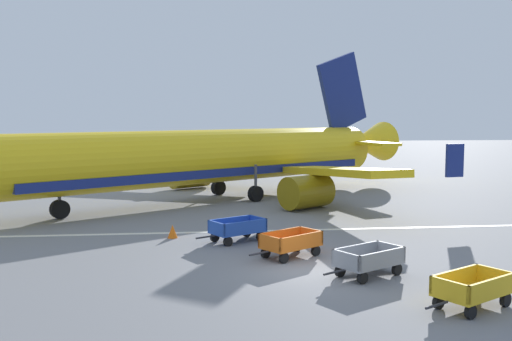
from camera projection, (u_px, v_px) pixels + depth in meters
The scene contains 8 objects.
ground_plane at pixel (311, 272), 22.10m from camera, with size 220.00×220.00×0.00m, color slate.
apron_stripe at pixel (280, 231), 29.95m from camera, with size 120.00×0.36×0.01m, color silver.
airplane at pixel (220, 157), 40.48m from camera, with size 33.21×28.14×11.34m.
baggage_cart_second_in_row at pixel (472, 289), 17.92m from camera, with size 3.44×2.46×1.07m.
baggage_cart_third_in_row at pixel (369, 260), 21.46m from camera, with size 3.44×2.47×1.07m.
baggage_cart_fourth_in_row at pixel (291, 243), 24.34m from camera, with size 3.35×2.62×1.07m.
baggage_cart_far_end at pixel (237, 229), 27.36m from camera, with size 3.44×2.47×1.07m.
traffic_cone_near_plane at pixel (173, 231), 28.17m from camera, with size 0.50×0.50×0.65m, color orange.
Camera 1 is at (-4.44, -21.26, 6.01)m, focal length 40.32 mm.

